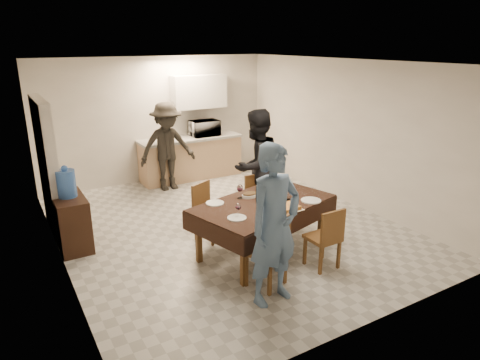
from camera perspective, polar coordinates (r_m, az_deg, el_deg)
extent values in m
cube|color=#B2B2AD|center=(7.05, -1.85, -6.17)|extent=(5.00, 6.00, 0.02)
cube|color=white|center=(6.43, -2.09, 15.45)|extent=(5.00, 6.00, 0.02)
cube|color=silver|center=(9.31, -10.94, 7.91)|extent=(5.00, 0.02, 2.60)
cube|color=silver|center=(4.35, 17.40, -4.27)|extent=(5.00, 0.02, 2.60)
cube|color=silver|center=(5.89, -23.81, 0.81)|extent=(0.02, 6.00, 2.60)
cube|color=silver|center=(8.09, 13.86, 6.20)|extent=(0.02, 6.00, 2.60)
cube|color=beige|center=(7.12, -24.22, 1.45)|extent=(0.15, 1.40, 2.10)
cube|color=tan|center=(9.43, -6.54, 2.82)|extent=(2.20, 0.60, 0.86)
cube|color=#9E9E99|center=(9.32, -6.64, 5.52)|extent=(2.24, 0.64, 0.05)
cube|color=silver|center=(9.41, -5.51, 11.64)|extent=(1.20, 0.34, 0.70)
cube|color=black|center=(5.96, 3.12, -3.16)|extent=(2.17, 1.60, 0.04)
cube|color=brown|center=(6.10, 3.06, -6.48)|extent=(0.07, 0.07, 0.72)
cube|color=brown|center=(5.28, 3.50, -9.48)|extent=(0.55, 0.55, 0.05)
cube|color=brown|center=(5.02, 4.79, -7.78)|extent=(0.41, 0.20, 0.46)
cube|color=brown|center=(5.80, 10.96, -7.58)|extent=(0.39, 0.39, 0.05)
cube|color=brown|center=(5.58, 12.29, -6.08)|extent=(0.39, 0.04, 0.42)
cube|color=brown|center=(6.47, -3.96, -4.42)|extent=(0.52, 0.52, 0.05)
cube|color=brown|center=(6.23, -3.26, -2.96)|extent=(0.38, 0.20, 0.42)
cube|color=brown|center=(6.89, 2.75, -3.06)|extent=(0.40, 0.40, 0.05)
cube|color=brown|center=(6.67, 3.60, -1.69)|extent=(0.39, 0.05, 0.41)
cube|color=black|center=(6.70, -21.57, -5.21)|extent=(0.42, 0.84, 0.78)
cylinder|color=#3A6FD1|center=(6.50, -22.16, -0.46)|extent=(0.26, 0.26, 0.39)
cylinder|color=white|center=(6.07, 6.16, -1.64)|extent=(0.13, 0.13, 0.20)
cube|color=#D3853E|center=(5.71, 6.08, -3.73)|extent=(0.44, 0.34, 0.05)
cylinder|color=silver|center=(6.24, 4.52, -1.67)|extent=(0.18, 0.18, 0.07)
cylinder|color=silver|center=(6.14, 1.29, -2.09)|extent=(0.22, 0.22, 0.04)
cylinder|color=silver|center=(5.42, -0.43, -5.06)|extent=(0.24, 0.24, 0.01)
cylinder|color=silver|center=(6.06, 9.44, -2.72)|extent=(0.28, 0.28, 0.02)
cylinder|color=silver|center=(5.90, -3.36, -3.08)|extent=(0.25, 0.25, 0.01)
cylinder|color=silver|center=(6.50, 6.08, -1.13)|extent=(0.25, 0.25, 0.01)
imported|color=silver|center=(9.42, -4.73, 6.91)|extent=(0.60, 0.41, 0.33)
imported|color=slate|center=(4.79, 4.62, -6.06)|extent=(0.73, 0.53, 1.88)
imported|color=black|center=(7.01, 2.16, 1.85)|extent=(1.07, 0.94, 1.87)
imported|color=black|center=(8.65, -9.68, 4.39)|extent=(1.14, 0.66, 1.77)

